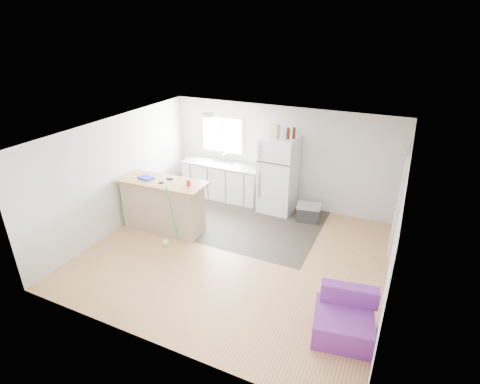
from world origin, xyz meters
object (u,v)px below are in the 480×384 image
at_px(red_cup, 188,183).
at_px(mop, 167,235).
at_px(cardboard_box, 275,131).
at_px(refrigerator, 278,175).
at_px(blue_tray, 146,178).
at_px(bottle_right, 294,133).
at_px(cooler, 308,212).
at_px(bottle_left, 288,133).
at_px(peninsula, 163,205).
at_px(purple_seat, 344,320).
at_px(cleaner_jug, 173,230).
at_px(kitchen_cabinets, 222,180).

bearing_deg(red_cup, mop, -113.29).
bearing_deg(cardboard_box, refrigerator, 37.96).
relative_size(blue_tray, bottle_right, 1.20).
xyz_separation_m(cooler, blue_tray, (-3.07, -1.71, 0.95)).
bearing_deg(refrigerator, bottle_left, -12.75).
distance_m(refrigerator, cardboard_box, 1.05).
xyz_separation_m(peninsula, cooler, (2.72, 1.67, -0.37)).
bearing_deg(refrigerator, cooler, -13.22).
height_order(cooler, cardboard_box, cardboard_box).
xyz_separation_m(purple_seat, bottle_left, (-2.01, 3.26, 1.67)).
xyz_separation_m(cleaner_jug, mop, (0.10, -0.34, 0.10)).
height_order(bottle_left, bottle_right, same).
distance_m(purple_seat, blue_tray, 4.74).
bearing_deg(purple_seat, refrigerator, 113.98).
distance_m(purple_seat, bottle_left, 4.17).
height_order(cooler, bottle_right, bottle_right).
distance_m(peninsula, bottle_right, 3.21).
bearing_deg(purple_seat, red_cup, 147.80).
height_order(cooler, blue_tray, blue_tray).
bearing_deg(cardboard_box, cooler, -8.91).
bearing_deg(mop, bottle_right, 42.16).
relative_size(kitchen_cabinets, cooler, 3.57).
xyz_separation_m(kitchen_cabinets, refrigerator, (1.51, -0.07, 0.43)).
height_order(blue_tray, cardboard_box, cardboard_box).
bearing_deg(cooler, cleaner_jug, -152.43).
xyz_separation_m(cleaner_jug, bottle_left, (1.75, 2.02, 1.78)).
distance_m(refrigerator, bottle_left, 1.04).
bearing_deg(kitchen_cabinets, bottle_left, -3.84).
distance_m(refrigerator, red_cup, 2.27).
bearing_deg(cooler, bottle_left, 154.67).
height_order(purple_seat, red_cup, red_cup).
height_order(cleaner_jug, blue_tray, blue_tray).
bearing_deg(mop, kitchen_cabinets, 79.34).
bearing_deg(refrigerator, peninsula, -133.29).
bearing_deg(bottle_left, kitchen_cabinets, 175.92).
xyz_separation_m(refrigerator, purple_seat, (2.21, -3.31, -0.65)).
xyz_separation_m(peninsula, purple_seat, (4.09, -1.41, -0.33)).
bearing_deg(blue_tray, mop, -31.69).
relative_size(cooler, red_cup, 4.78).
bearing_deg(bottle_left, bottle_right, 32.69).
distance_m(peninsula, mop, 0.76).
height_order(mop, red_cup, mop).
distance_m(cooler, purple_seat, 3.38).
xyz_separation_m(mop, blue_tray, (-0.79, 0.49, 0.92)).
xyz_separation_m(purple_seat, cardboard_box, (-2.30, 3.23, 1.69)).
bearing_deg(red_cup, peninsula, -179.32).
xyz_separation_m(cleaner_jug, cardboard_box, (1.46, 2.00, 1.81)).
xyz_separation_m(peninsula, refrigerator, (1.89, 1.89, 0.32)).
height_order(peninsula, refrigerator, refrigerator).
distance_m(cooler, blue_tray, 3.64).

